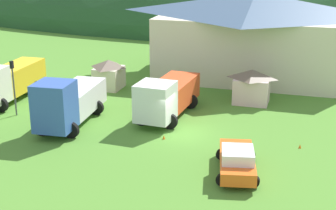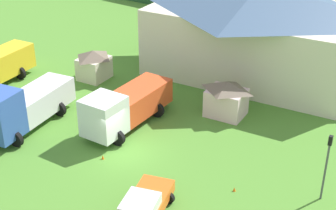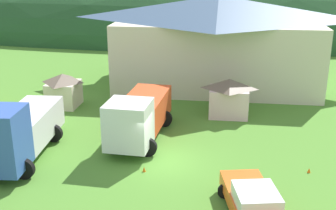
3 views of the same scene
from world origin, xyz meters
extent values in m
plane|color=#4C842D|center=(0.00, 0.00, 0.00)|extent=(200.00, 200.00, 0.00)
cube|color=beige|center=(2.52, 16.83, 2.91)|extent=(17.08, 11.19, 5.82)
cube|color=beige|center=(-8.91, 8.58, 0.95)|extent=(2.20, 2.46, 1.91)
pyramid|color=#6B5B4C|center=(-8.91, 8.58, 2.24)|extent=(2.38, 2.66, 0.67)
cube|color=beige|center=(3.63, 8.05, 1.02)|extent=(2.74, 2.25, 2.04)
pyramid|color=#6B5B4C|center=(3.63, 8.05, 2.40)|extent=(2.96, 2.43, 0.71)
cube|color=gold|center=(-15.34, 4.52, 1.61)|extent=(2.37, 5.51, 2.12)
cylinder|color=black|center=(-14.41, 5.37, 0.55)|extent=(1.10, 0.30, 1.10)
cylinder|color=black|center=(-16.32, 5.31, 0.55)|extent=(1.10, 0.30, 1.10)
cube|color=#3356AD|center=(-7.77, -2.97, 2.15)|extent=(2.54, 2.60, 3.19)
cube|color=silver|center=(-8.05, 0.98, 1.46)|extent=(2.75, 5.64, 1.82)
cylinder|color=black|center=(-6.73, -2.90, 0.55)|extent=(1.10, 0.30, 1.10)
cylinder|color=black|center=(-7.08, 1.87, 0.55)|extent=(1.10, 0.30, 1.10)
cylinder|color=black|center=(-9.14, 1.72, 0.55)|extent=(1.10, 0.30, 1.10)
cube|color=white|center=(-2.02, 0.64, 1.87)|extent=(2.58, 2.65, 2.63)
cube|color=black|center=(-2.03, 0.51, 2.44)|extent=(1.42, 2.08, 0.84)
cube|color=#E04C23|center=(-1.78, 4.57, 1.47)|extent=(2.75, 5.50, 1.85)
cylinder|color=black|center=(-0.96, 0.58, 0.55)|extent=(1.10, 0.30, 1.10)
cylinder|color=black|center=(-3.08, 0.70, 0.55)|extent=(1.10, 0.30, 1.10)
cylinder|color=black|center=(-0.67, 5.31, 0.55)|extent=(1.10, 0.30, 1.10)
cylinder|color=black|center=(-2.80, 5.44, 0.55)|extent=(1.10, 0.30, 1.10)
cube|color=orange|center=(4.60, -4.92, 0.69)|extent=(2.82, 5.21, 0.70)
cube|color=silver|center=(4.71, -5.50, 1.35)|extent=(2.09, 2.28, 0.62)
cylinder|color=black|center=(5.07, -3.11, 0.34)|extent=(0.68, 0.24, 0.68)
cylinder|color=black|center=(3.46, -3.44, 0.34)|extent=(0.68, 0.24, 0.68)
cylinder|color=#4C4C51|center=(12.42, 1.49, 1.80)|extent=(0.12, 0.12, 3.59)
cube|color=black|center=(12.42, 1.49, 3.87)|extent=(0.20, 0.24, 0.55)
sphere|color=red|center=(12.42, 1.62, 3.87)|extent=(0.14, 0.14, 0.14)
cone|color=orange|center=(7.87, -0.29, 0.00)|extent=(0.36, 0.36, 0.50)
cone|color=orange|center=(-0.80, -1.33, 0.00)|extent=(0.36, 0.36, 0.56)
camera|label=1|loc=(8.29, -30.64, 12.53)|focal=53.67mm
camera|label=2|loc=(16.17, -22.76, 17.82)|focal=53.58mm
camera|label=3|loc=(3.13, -21.26, 10.54)|focal=45.43mm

